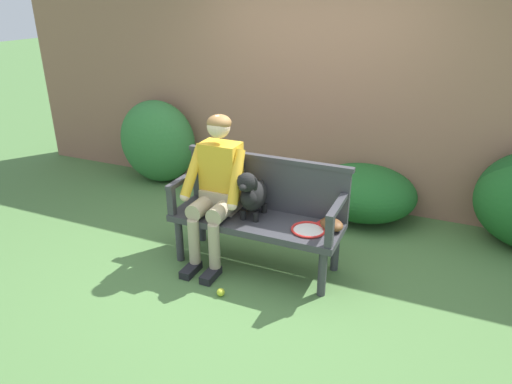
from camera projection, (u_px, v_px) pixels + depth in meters
ground_plane at (256, 264)px, 4.22m from camera, size 40.00×40.00×0.00m
brick_garden_fence at (318, 101)px, 5.26m from camera, size 8.00×0.30×2.28m
hedge_bush_mid_right at (158, 142)px, 5.91m from camera, size 1.03×0.69×1.06m
hedge_bush_mid_left at (363, 192)px, 5.01m from camera, size 1.14×0.98×0.58m
garden_bench at (256, 225)px, 4.06m from camera, size 1.50×0.53×0.47m
bench_backrest at (267, 182)px, 4.13m from camera, size 1.54×0.06×0.50m
bench_armrest_left_end at (179, 188)px, 4.14m from camera, size 0.06×0.53×0.28m
bench_armrest_right_end at (335, 216)px, 3.62m from camera, size 0.06×0.53×0.28m
person_seated at (217, 184)px, 4.05m from camera, size 0.56×0.67×1.34m
dog_on_bench at (252, 194)px, 3.96m from camera, size 0.22×0.46×0.46m
tennis_racket at (310, 228)px, 3.84m from camera, size 0.37×0.58×0.03m
baseball_glove at (332, 224)px, 3.83m from camera, size 0.28×0.27×0.09m
tennis_ball at (221, 292)px, 3.77m from camera, size 0.07×0.07×0.07m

